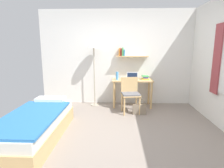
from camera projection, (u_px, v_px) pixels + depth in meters
The scene contains 10 objects.
ground_plane at pixel (119, 134), 3.44m from camera, with size 5.28×5.28×0.00m, color gray.
wall_back at pixel (120, 58), 5.17m from camera, with size 4.40×0.27×2.60m.
bed at pixel (36, 126), 3.23m from camera, with size 0.86×1.98×0.54m.
desk at pixel (132, 85), 4.98m from camera, with size 1.06×0.51×0.74m.
desk_chair at pixel (130, 93), 4.53m from camera, with size 0.50×0.46×0.86m.
standing_lamp at pixel (94, 48), 4.87m from camera, with size 0.37×0.37×1.79m.
laptop at pixel (132, 78), 4.95m from camera, with size 0.30×0.21×0.19m.
water_bottle at pixel (117, 76), 4.90m from camera, with size 0.07×0.07×0.21m, color #4C99DB.
book_stack at pixel (146, 77), 4.98m from camera, with size 0.19×0.24×0.10m.
handbag at pixel (140, 109), 4.45m from camera, with size 0.32×0.11×0.41m.
Camera 1 is at (-0.00, -3.20, 1.59)m, focal length 29.69 mm.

